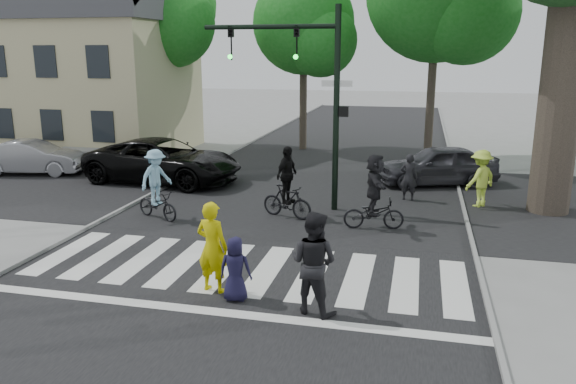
# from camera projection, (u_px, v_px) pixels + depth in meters

# --- Properties ---
(ground) EXTENTS (120.00, 120.00, 0.00)m
(ground) POSITION_uv_depth(u_px,v_px,m) (231.00, 286.00, 11.57)
(ground) COLOR gray
(ground) RESTS_ON ground
(road_stem) EXTENTS (10.00, 70.00, 0.01)m
(road_stem) POSITION_uv_depth(u_px,v_px,m) (287.00, 218.00, 16.29)
(road_stem) COLOR black
(road_stem) RESTS_ON ground
(road_cross) EXTENTS (70.00, 10.00, 0.01)m
(road_cross) POSITION_uv_depth(u_px,v_px,m) (307.00, 193.00, 19.12)
(road_cross) COLOR black
(road_cross) RESTS_ON ground
(curb_left) EXTENTS (0.10, 70.00, 0.10)m
(curb_left) POSITION_uv_depth(u_px,v_px,m) (129.00, 206.00, 17.40)
(curb_left) COLOR gray
(curb_left) RESTS_ON ground
(curb_right) EXTENTS (0.10, 70.00, 0.10)m
(curb_right) POSITION_uv_depth(u_px,v_px,m) (469.00, 229.00, 15.15)
(curb_right) COLOR gray
(curb_right) RESTS_ON ground
(crosswalk) EXTENTS (10.00, 3.85, 0.01)m
(crosswalk) POSITION_uv_depth(u_px,v_px,m) (241.00, 274.00, 12.19)
(crosswalk) COLOR silver
(crosswalk) RESTS_ON ground
(traffic_signal) EXTENTS (4.45, 0.29, 6.00)m
(traffic_signal) POSITION_uv_depth(u_px,v_px,m) (308.00, 80.00, 16.39)
(traffic_signal) COLOR black
(traffic_signal) RESTS_ON ground
(bg_tree_0) EXTENTS (5.46, 5.20, 8.97)m
(bg_tree_0) POSITION_uv_depth(u_px,v_px,m) (73.00, 22.00, 28.24)
(bg_tree_0) COLOR brown
(bg_tree_0) RESTS_ON ground
(bg_tree_1) EXTENTS (6.09, 5.80, 9.80)m
(bg_tree_1) POSITION_uv_depth(u_px,v_px,m) (159.00, 9.00, 26.50)
(bg_tree_1) COLOR brown
(bg_tree_1) RESTS_ON ground
(bg_tree_2) EXTENTS (5.04, 4.80, 8.40)m
(bg_tree_2) POSITION_uv_depth(u_px,v_px,m) (308.00, 28.00, 26.24)
(bg_tree_2) COLOR brown
(bg_tree_2) RESTS_ON ground
(house) EXTENTS (8.40, 8.10, 8.82)m
(house) POSITION_uv_depth(u_px,v_px,m) (94.00, 71.00, 26.41)
(house) COLOR #C4BE8E
(house) RESTS_ON ground
(pedestrian_woman) EXTENTS (0.76, 0.58, 1.87)m
(pedestrian_woman) POSITION_uv_depth(u_px,v_px,m) (212.00, 247.00, 11.12)
(pedestrian_woman) COLOR #D1C507
(pedestrian_woman) RESTS_ON ground
(pedestrian_child) EXTENTS (0.66, 0.46, 1.28)m
(pedestrian_child) POSITION_uv_depth(u_px,v_px,m) (235.00, 269.00, 10.77)
(pedestrian_child) COLOR #181533
(pedestrian_child) RESTS_ON ground
(pedestrian_adult) EXTENTS (1.13, 0.99, 1.94)m
(pedestrian_adult) POSITION_uv_depth(u_px,v_px,m) (313.00, 263.00, 10.20)
(pedestrian_adult) COLOR black
(pedestrian_adult) RESTS_ON ground
(cyclist_left) EXTENTS (1.68, 1.19, 2.03)m
(cyclist_left) POSITION_uv_depth(u_px,v_px,m) (157.00, 189.00, 16.03)
(cyclist_left) COLOR black
(cyclist_left) RESTS_ON ground
(cyclist_mid) EXTENTS (1.67, 1.05, 2.10)m
(cyclist_mid) POSITION_uv_depth(u_px,v_px,m) (287.00, 189.00, 16.14)
(cyclist_mid) COLOR black
(cyclist_mid) RESTS_ON ground
(cyclist_right) EXTENTS (1.70, 1.58, 2.07)m
(cyclist_right) POSITION_uv_depth(u_px,v_px,m) (374.00, 196.00, 15.11)
(cyclist_right) COLOR black
(cyclist_right) RESTS_ON ground
(car_suv) EXTENTS (6.02, 3.25, 1.60)m
(car_suv) POSITION_uv_depth(u_px,v_px,m) (164.00, 161.00, 20.61)
(car_suv) COLOR black
(car_suv) RESTS_ON ground
(car_silver) EXTENTS (4.22, 2.21, 1.32)m
(car_silver) POSITION_uv_depth(u_px,v_px,m) (32.00, 157.00, 22.03)
(car_silver) COLOR #939298
(car_silver) RESTS_ON ground
(car_grey) EXTENTS (4.55, 2.95, 1.44)m
(car_grey) POSITION_uv_depth(u_px,v_px,m) (437.00, 165.00, 20.24)
(car_grey) COLOR #37363D
(car_grey) RESTS_ON ground
(bystander_hivis) EXTENTS (1.29, 1.28, 1.79)m
(bystander_hivis) POSITION_uv_depth(u_px,v_px,m) (481.00, 178.00, 17.32)
(bystander_hivis) COLOR #CBF045
(bystander_hivis) RESTS_ON ground
(bystander_dark) EXTENTS (0.58, 0.40, 1.53)m
(bystander_dark) POSITION_uv_depth(u_px,v_px,m) (409.00, 177.00, 18.09)
(bystander_dark) COLOR black
(bystander_dark) RESTS_ON ground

